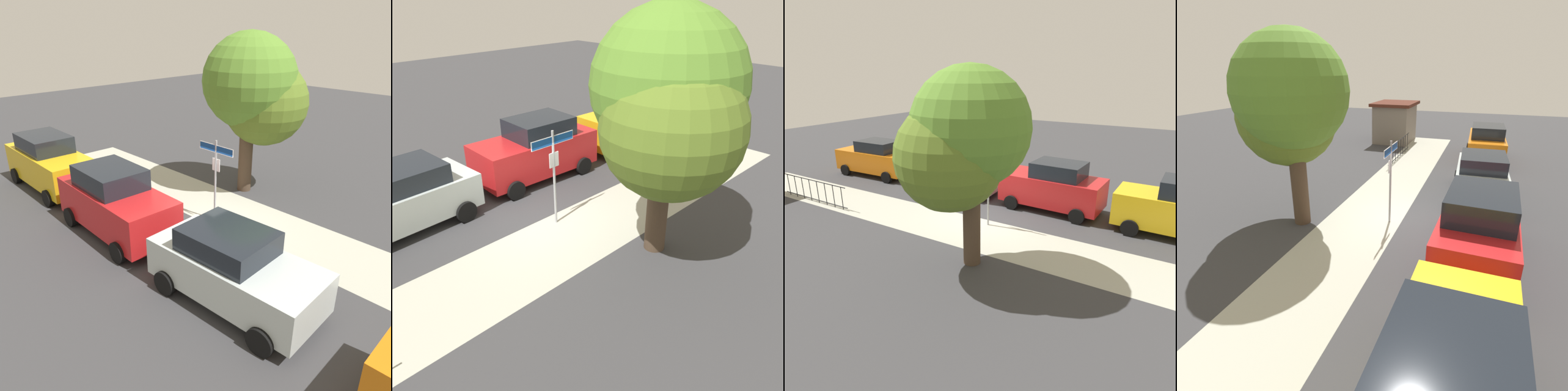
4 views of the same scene
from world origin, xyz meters
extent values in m
plane|color=#38383A|center=(0.00, 0.00, 0.00)|extent=(60.00, 60.00, 0.00)
cube|color=#ABAB9B|center=(2.00, 1.30, 0.00)|extent=(24.00, 2.60, 0.00)
cylinder|color=#9EA0A5|center=(-0.25, 0.40, 1.42)|extent=(0.07, 0.07, 2.83)
cube|color=#144799|center=(-0.25, 0.40, 2.55)|extent=(1.42, 0.02, 0.22)
cube|color=white|center=(-0.25, 0.40, 2.55)|extent=(1.45, 0.02, 0.25)
cube|color=silver|center=(-0.25, 0.42, 2.00)|extent=(0.32, 0.02, 0.42)
cylinder|color=#473728|center=(-1.28, 3.22, 1.37)|extent=(0.54, 0.54, 2.73)
sphere|color=#438B17|center=(-1.00, 3.75, 4.16)|extent=(2.30, 2.30, 2.30)
sphere|color=#56852B|center=(-1.27, 3.21, 4.30)|extent=(3.50, 3.50, 3.50)
sphere|color=#577224|center=(-0.86, 3.69, 3.51)|extent=(3.20, 3.20, 3.20)
cylinder|color=black|center=(-5.24, -1.44, 0.32)|extent=(0.64, 0.23, 0.64)
cylinder|color=black|center=(-5.27, -3.23, 0.32)|extent=(0.64, 0.23, 0.64)
cube|color=red|center=(-1.79, -2.49, 0.93)|extent=(4.41, 2.00, 1.21)
cube|color=black|center=(-2.05, -2.48, 1.85)|extent=(2.14, 1.70, 0.64)
cylinder|color=black|center=(-0.28, -1.62, 0.32)|extent=(0.65, 0.24, 0.64)
cylinder|color=black|center=(-0.34, -3.47, 0.32)|extent=(0.65, 0.24, 0.64)
cylinder|color=black|center=(-3.23, -1.52, 0.32)|extent=(0.65, 0.24, 0.64)
cylinder|color=black|center=(-3.30, -3.36, 0.32)|extent=(0.65, 0.24, 0.64)
cube|color=#B8C3C1|center=(3.06, -2.40, 0.82)|extent=(4.29, 2.08, 1.00)
cube|color=black|center=(2.80, -2.41, 1.59)|extent=(2.10, 1.75, 0.55)
cylinder|color=black|center=(4.44, -1.39, 0.32)|extent=(0.65, 0.25, 0.64)
cylinder|color=black|center=(4.53, -3.27, 0.32)|extent=(0.65, 0.25, 0.64)
cylinder|color=black|center=(1.58, -1.53, 0.32)|extent=(0.65, 0.25, 0.64)
cylinder|color=black|center=(1.67, -3.41, 0.32)|extent=(0.65, 0.25, 0.64)
cube|color=orange|center=(8.89, -2.46, 0.89)|extent=(4.73, 2.02, 1.13)
cube|color=black|center=(8.61, -2.47, 1.76)|extent=(2.29, 1.72, 0.61)
cylinder|color=black|center=(10.44, -1.48, 0.32)|extent=(0.65, 0.24, 0.64)
cylinder|color=black|center=(10.50, -3.35, 0.32)|extent=(0.65, 0.24, 0.64)
cylinder|color=black|center=(7.27, -1.58, 0.32)|extent=(0.65, 0.24, 0.64)
cylinder|color=black|center=(7.33, -3.45, 0.32)|extent=(0.65, 0.24, 0.64)
cylinder|color=black|center=(8.00, 2.30, 1.05)|extent=(4.46, 0.04, 0.04)
cylinder|color=black|center=(8.00, 2.30, 0.12)|extent=(4.46, 0.04, 0.04)
cylinder|color=black|center=(6.05, 2.30, 0.53)|extent=(0.03, 0.03, 1.05)
cylinder|color=black|center=(6.60, 2.30, 0.53)|extent=(0.03, 0.03, 1.05)
cylinder|color=black|center=(7.16, 2.30, 0.53)|extent=(0.03, 0.03, 1.05)
cylinder|color=black|center=(7.72, 2.30, 0.53)|extent=(0.03, 0.03, 1.05)
cylinder|color=black|center=(8.28, 2.30, 0.53)|extent=(0.03, 0.03, 1.05)
cylinder|color=black|center=(8.83, 2.30, 0.53)|extent=(0.03, 0.03, 1.05)
cylinder|color=black|center=(9.39, 2.30, 0.53)|extent=(0.03, 0.03, 1.05)
cylinder|color=black|center=(9.95, 2.30, 0.53)|extent=(0.03, 0.03, 1.05)
camera|label=1|loc=(8.01, -8.48, 6.30)|focal=36.12mm
camera|label=2|loc=(6.36, 8.40, 6.31)|focal=37.47mm
camera|label=3|loc=(-6.72, 11.74, 5.84)|focal=32.77mm
camera|label=4|loc=(-9.58, -2.33, 4.95)|focal=28.74mm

